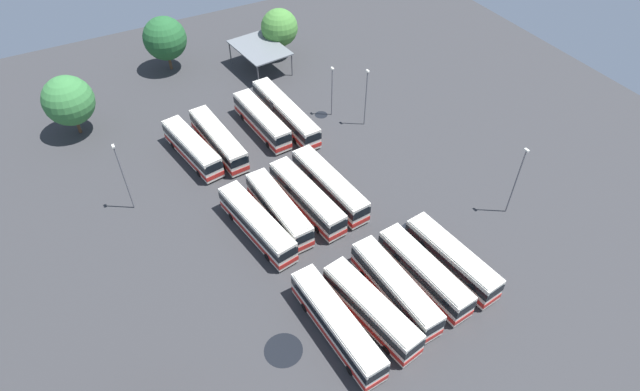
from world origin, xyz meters
TOP-DOWN VIEW (x-y plane):
  - ground_plane at (0.00, 0.00)m, footprint 112.92×112.92m
  - bus_row0_slot0 at (-15.47, -8.99)m, footprint 12.05×4.51m
  - bus_row0_slot1 at (-15.53, -5.34)m, footprint 12.95×3.67m
  - bus_row0_slot3 at (-16.80, 1.53)m, footprint 12.51×3.53m
  - bus_row0_slot4 at (-16.88, 5.19)m, footprint 15.58×3.46m
  - bus_row1_slot0 at (1.08, -6.93)m, footprint 12.73×4.50m
  - bus_row1_slot1 at (0.17, -3.77)m, footprint 11.93×3.26m
  - bus_row1_slot2 at (-0.03, -0.04)m, footprint 12.90×4.00m
  - bus_row1_slot3 at (-0.66, 3.38)m, footprint 13.14×3.81m
  - bus_row2_slot0 at (16.66, -5.42)m, footprint 13.07×3.41m
  - bus_row2_slot1 at (16.78, -1.67)m, footprint 12.08×4.51m
  - bus_row2_slot2 at (15.75, 1.84)m, footprint 12.13×3.25m
  - bus_row2_slot3 at (15.56, 5.54)m, footprint 12.12×3.73m
  - bus_row2_slot4 at (15.46, 9.19)m, footprint 11.98×3.97m
  - maintenance_shelter at (-32.40, 8.18)m, footprint 10.55×7.89m
  - lamp_post_by_building at (-11.33, 15.03)m, footprint 0.56×0.28m
  - lamp_post_far_corner at (-10.05, -18.35)m, footprint 0.56×0.28m
  - lamp_post_near_entrance at (-15.63, 12.07)m, footprint 0.56×0.28m
  - lamp_post_mid_lot at (11.70, 20.72)m, footprint 0.56×0.28m
  - tree_northwest at (-28.64, -21.28)m, footprint 6.78×6.78m
  - tree_south_edge at (-34.94, 12.94)m, footprint 6.08×6.08m
  - tree_west_edge at (-39.50, -4.87)m, footprint 6.81×6.81m
  - puddle_front_lane at (15.75, -10.69)m, footprint 3.72×3.72m
  - puddle_back_corner at (-16.28, 10.68)m, footprint 1.88×1.88m
  - puddle_near_shelter at (8.77, 9.05)m, footprint 2.30×2.30m

SIDE VIEW (x-z plane):
  - ground_plane at x=0.00m, z-range 0.00..0.00m
  - puddle_front_lane at x=15.75m, z-range 0.00..0.01m
  - puddle_back_corner at x=-16.28m, z-range 0.00..0.01m
  - puddle_near_shelter at x=8.77m, z-range 0.00..0.01m
  - bus_row2_slot4 at x=15.46m, z-range 0.10..3.54m
  - bus_row0_slot0 at x=-15.47m, z-range 0.10..3.54m
  - bus_row1_slot1 at x=0.17m, z-range 0.10..3.54m
  - bus_row2_slot1 at x=16.78m, z-range 0.10..3.54m
  - bus_row2_slot3 at x=15.56m, z-range 0.10..3.54m
  - bus_row2_slot2 at x=15.75m, z-range 0.10..3.54m
  - bus_row0_slot3 at x=-16.80m, z-range 0.10..3.54m
  - bus_row1_slot0 at x=1.08m, z-range 0.10..3.54m
  - bus_row1_slot2 at x=-0.03m, z-range 0.10..3.54m
  - bus_row0_slot1 at x=-15.53m, z-range 0.10..3.54m
  - bus_row2_slot0 at x=16.66m, z-range 0.10..3.54m
  - bus_row1_slot3 at x=-0.66m, z-range 0.10..3.54m
  - bus_row0_slot4 at x=-16.88m, z-range 0.10..3.54m
  - maintenance_shelter at x=-32.40m, z-range 1.79..5.74m
  - lamp_post_near_entrance at x=-15.63m, z-range 0.41..8.16m
  - lamp_post_by_building at x=-11.33m, z-range 0.42..9.16m
  - tree_south_edge at x=-34.94m, z-range 1.00..9.09m
  - lamp_post_mid_lot at x=11.70m, z-range 0.42..9.91m
  - lamp_post_far_corner at x=-10.05m, z-range 0.42..9.94m
  - tree_northwest at x=-28.64m, z-range 0.95..9.64m
  - tree_west_edge at x=-39.50m, z-range 0.99..9.80m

